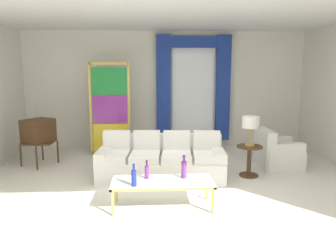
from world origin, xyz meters
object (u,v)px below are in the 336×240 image
vintage_tv (38,132)px  coffee_table (163,183)px  bottle_amber_squat (134,177)px  table_lamp_brass (251,123)px  bottle_blue_decanter (184,168)px  armchair_white (276,154)px  round_side_table (249,158)px  peacock_figurine (125,150)px  bottle_crystal_tall (147,171)px  stained_glass_divider (110,111)px  couch_white_long (161,161)px

vintage_tv → coffee_table: bearing=-41.7°
bottle_amber_squat → table_lamp_brass: (2.12, 1.50, 0.49)m
bottle_blue_decanter → armchair_white: 2.77m
table_lamp_brass → round_side_table: bearing=-90.0°
bottle_amber_squat → peacock_figurine: 2.78m
bottle_crystal_tall → round_side_table: bearing=31.7°
stained_glass_divider → round_side_table: stained_glass_divider is taller
couch_white_long → table_lamp_brass: (1.68, -0.06, 0.72)m
bottle_blue_decanter → stained_glass_divider: size_ratio=0.16×
bottle_blue_decanter → armchair_white: bearing=39.3°
coffee_table → peacock_figurine: (-0.76, 2.55, -0.16)m
couch_white_long → peacock_figurine: bearing=123.8°
bottle_blue_decanter → table_lamp_brass: 1.89m
couch_white_long → bottle_crystal_tall: size_ratio=8.39×
bottle_crystal_tall → vintage_tv: bearing=136.9°
bottle_amber_squat → round_side_table: size_ratio=0.55×
coffee_table → table_lamp_brass: (1.71, 1.31, 0.65)m
bottle_amber_squat → stained_glass_divider: bearing=102.5°
coffee_table → couch_white_long: bearing=88.7°
couch_white_long → peacock_figurine: couch_white_long is taller
round_side_table → couch_white_long: bearing=177.8°
coffee_table → armchair_white: armchair_white is taller
stained_glass_divider → coffee_table: bearing=-69.7°
peacock_figurine → table_lamp_brass: (2.47, -1.24, 0.81)m
bottle_crystal_tall → bottle_amber_squat: 0.35m
bottle_blue_decanter → round_side_table: bottle_blue_decanter is taller
armchair_white → peacock_figurine: armchair_white is taller
coffee_table → armchair_white: 3.08m
bottle_blue_decanter → vintage_tv: (-2.88, 2.17, 0.17)m
bottle_amber_squat → peacock_figurine: size_ratio=0.54×
couch_white_long → vintage_tv: vintage_tv is taller
vintage_tv → stained_glass_divider: bearing=27.7°
bottle_amber_squat → vintage_tv: vintage_tv is taller
stained_glass_divider → vintage_tv: bearing=-152.3°
armchair_white → table_lamp_brass: (-0.75, -0.54, 0.74)m
bottle_crystal_tall → round_side_table: size_ratio=0.48×
couch_white_long → peacock_figurine: size_ratio=4.00×
coffee_table → bottle_crystal_tall: bottle_crystal_tall is taller
vintage_tv → armchair_white: (5.01, -0.42, -0.44)m
bottle_amber_squat → armchair_white: armchair_white is taller
stained_glass_divider → table_lamp_brass: size_ratio=3.86×
table_lamp_brass → couch_white_long: bearing=177.8°
peacock_figurine → table_lamp_brass: 2.88m
bottle_crystal_tall → bottle_amber_squat: bottle_amber_squat is taller
bottle_amber_squat → armchair_white: (2.87, 2.04, -0.25)m
coffee_table → bottle_crystal_tall: size_ratio=5.22×
coffee_table → bottle_blue_decanter: size_ratio=4.18×
couch_white_long → round_side_table: couch_white_long is taller
bottle_blue_decanter → armchair_white: armchair_white is taller
bottle_amber_squat → armchair_white: 3.53m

